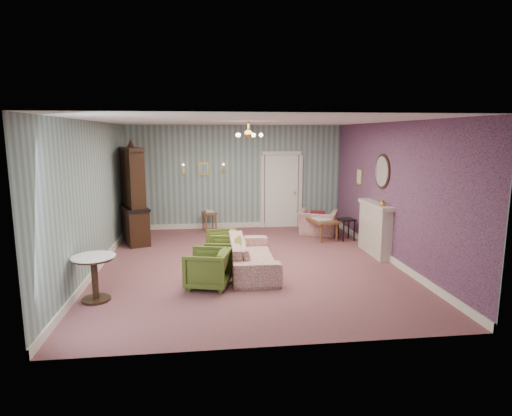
{
  "coord_description": "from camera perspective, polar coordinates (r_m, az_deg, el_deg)",
  "views": [
    {
      "loc": [
        -0.87,
        -8.43,
        2.65
      ],
      "look_at": [
        0.2,
        0.4,
        1.1
      ],
      "focal_mm": 29.81,
      "sensor_mm": 36.0,
      "label": 1
    }
  ],
  "objects": [
    {
      "name": "wall_back",
      "position": [
        12.02,
        -2.73,
        4.15
      ],
      "size": [
        6.0,
        0.0,
        6.0
      ],
      "primitive_type": "plane",
      "rotation": [
        1.57,
        0.0,
        0.0
      ],
      "color": "slate",
      "rests_on": "ground"
    },
    {
      "name": "olive_chair_a",
      "position": [
        7.52,
        -6.53,
        -7.85
      ],
      "size": [
        0.83,
        0.86,
        0.74
      ],
      "primitive_type": "imported",
      "rotation": [
        0.0,
        0.0,
        -1.82
      ],
      "color": "#4D5D20",
      "rests_on": "floor"
    },
    {
      "name": "floor",
      "position": [
        8.88,
        -0.98,
        -7.48
      ],
      "size": [
        7.0,
        7.0,
        0.0
      ],
      "primitive_type": "plane",
      "color": "brown",
      "rests_on": "ground"
    },
    {
      "name": "dresser",
      "position": [
        10.87,
        -16.28,
        2.04
      ],
      "size": [
        1.01,
        1.57,
        2.48
      ],
      "primitive_type": null,
      "rotation": [
        0.0,
        0.0,
        0.37
      ],
      "color": "black",
      "rests_on": "floor"
    },
    {
      "name": "fireplace",
      "position": [
        9.8,
        15.65,
        -2.68
      ],
      "size": [
        0.3,
        1.4,
        1.16
      ],
      "primitive_type": null,
      "color": "beige",
      "rests_on": "floor"
    },
    {
      "name": "sofa_chintz",
      "position": [
        8.35,
        -0.52,
        -5.56
      ],
      "size": [
        0.67,
        2.19,
        0.85
      ],
      "primitive_type": "imported",
      "rotation": [
        0.0,
        0.0,
        1.56
      ],
      "color": "#903A44",
      "rests_on": "floor"
    },
    {
      "name": "ceiling",
      "position": [
        8.47,
        -1.04,
        11.58
      ],
      "size": [
        7.0,
        7.0,
        0.0
      ],
      "primitive_type": "plane",
      "rotation": [
        3.14,
        0.0,
        0.0
      ],
      "color": "white",
      "rests_on": "ground"
    },
    {
      "name": "nesting_table",
      "position": [
        11.75,
        -6.27,
        -1.72
      ],
      "size": [
        0.45,
        0.53,
        0.59
      ],
      "primitive_type": null,
      "rotation": [
        0.0,
        0.0,
        0.24
      ],
      "color": "brown",
      "rests_on": "floor"
    },
    {
      "name": "gilt_mirror_back",
      "position": [
        11.92,
        -7.06,
        5.25
      ],
      "size": [
        0.28,
        0.06,
        0.36
      ],
      "primitive_type": null,
      "color": "gold",
      "rests_on": "wall_back"
    },
    {
      "name": "sconce_left",
      "position": [
        11.92,
        -9.71,
        5.18
      ],
      "size": [
        0.16,
        0.12,
        0.3
      ],
      "primitive_type": null,
      "color": "gold",
      "rests_on": "wall_back"
    },
    {
      "name": "oval_mirror",
      "position": [
        9.65,
        16.55,
        4.73
      ],
      "size": [
        0.04,
        0.76,
        0.84
      ],
      "primitive_type": null,
      "color": "white",
      "rests_on": "wall_right"
    },
    {
      "name": "wall_front",
      "position": [
        5.14,
        3.0,
        -3.62
      ],
      "size": [
        6.0,
        0.0,
        6.0
      ],
      "primitive_type": "plane",
      "rotation": [
        -1.57,
        0.0,
        0.0
      ],
      "color": "slate",
      "rests_on": "ground"
    },
    {
      "name": "wingback_chair",
      "position": [
        11.44,
        8.33,
        -1.42
      ],
      "size": [
        1.15,
        0.97,
        0.85
      ],
      "primitive_type": "imported",
      "rotation": [
        0.0,
        0.0,
        2.73
      ],
      "color": "#903A44",
      "rests_on": "floor"
    },
    {
      "name": "side_table_black",
      "position": [
        10.97,
        12.01,
        -2.83
      ],
      "size": [
        0.42,
        0.42,
        0.55
      ],
      "primitive_type": null,
      "rotation": [
        0.0,
        0.0,
        0.16
      ],
      "color": "black",
      "rests_on": "floor"
    },
    {
      "name": "door",
      "position": [
        12.18,
        3.42,
        2.47
      ],
      "size": [
        1.12,
        0.12,
        2.16
      ],
      "primitive_type": null,
      "color": "white",
      "rests_on": "floor"
    },
    {
      "name": "olive_chair_c",
      "position": [
        9.26,
        -4.42,
        -4.67
      ],
      "size": [
        0.71,
        0.74,
        0.65
      ],
      "primitive_type": "imported",
      "rotation": [
        0.0,
        0.0,
        -1.38
      ],
      "color": "#4D5D20",
      "rests_on": "floor"
    },
    {
      "name": "wall_right",
      "position": [
        9.35,
        17.62,
        2.05
      ],
      "size": [
        0.0,
        7.0,
        7.0
      ],
      "primitive_type": "plane",
      "rotation": [
        1.57,
        0.0,
        -1.57
      ],
      "color": "slate",
      "rests_on": "ground"
    },
    {
      "name": "chandelier",
      "position": [
        8.47,
        -1.03,
        9.75
      ],
      "size": [
        0.56,
        0.56,
        0.36
      ],
      "primitive_type": null,
      "color": "gold",
      "rests_on": "ceiling"
    },
    {
      "name": "mantel_vase",
      "position": [
        9.31,
        16.65,
        0.72
      ],
      "size": [
        0.15,
        0.15,
        0.15
      ],
      "primitive_type": "imported",
      "color": "gold",
      "rests_on": "fireplace"
    },
    {
      "name": "wall_left",
      "position": [
        8.77,
        -20.9,
        1.38
      ],
      "size": [
        0.0,
        7.0,
        7.0
      ],
      "primitive_type": "plane",
      "rotation": [
        1.57,
        0.0,
        1.57
      ],
      "color": "slate",
      "rests_on": "ground"
    },
    {
      "name": "sconce_right",
      "position": [
        11.91,
        -4.4,
        5.29
      ],
      "size": [
        0.16,
        0.12,
        0.3
      ],
      "primitive_type": null,
      "color": "gold",
      "rests_on": "wall_back"
    },
    {
      "name": "burgundy_cushion",
      "position": [
        11.28,
        8.29,
        -1.31
      ],
      "size": [
        0.41,
        0.28,
        0.39
      ],
      "primitive_type": "cube",
      "rotation": [
        0.17,
        0.0,
        -0.35
      ],
      "color": "maroon",
      "rests_on": "wingback_chair"
    },
    {
      "name": "olive_chair_b",
      "position": [
        8.38,
        -4.23,
        -6.03
      ],
      "size": [
        0.76,
        0.8,
        0.71
      ],
      "primitive_type": "imported",
      "rotation": [
        0.0,
        0.0,
        -1.76
      ],
      "color": "#4D5D20",
      "rests_on": "floor"
    },
    {
      "name": "pedestal_table",
      "position": [
        7.35,
        -20.82,
        -8.81
      ],
      "size": [
        0.7,
        0.7,
        0.75
      ],
      "primitive_type": null,
      "rotation": [
        0.0,
        0.0,
        -0.02
      ],
      "color": "black",
      "rests_on": "floor"
    },
    {
      "name": "wall_right_floral",
      "position": [
        9.34,
        17.54,
        2.05
      ],
      "size": [
        0.0,
        7.0,
        7.0
      ],
      "primitive_type": "plane",
      "rotation": [
        1.57,
        0.0,
        -1.57
      ],
      "color": "#A3516E",
      "rests_on": "ground"
    },
    {
      "name": "coffee_table",
      "position": [
        11.04,
        8.67,
        -2.74
      ],
      "size": [
        0.77,
        1.1,
        0.51
      ],
      "primitive_type": null,
      "rotation": [
        0.0,
        0.0,
        0.23
      ],
      "color": "brown",
      "rests_on": "floor"
    },
    {
      "name": "framed_print",
      "position": [
        10.93,
        13.74,
        4.09
      ],
      "size": [
        0.04,
        0.34,
        0.42
      ],
      "primitive_type": null,
      "color": "gold",
      "rests_on": "wall_right"
    }
  ]
}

